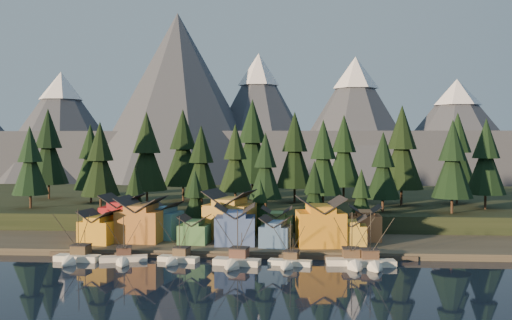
# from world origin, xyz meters

# --- Properties ---
(ground) EXTENTS (500.00, 500.00, 0.00)m
(ground) POSITION_xyz_m (0.00, 0.00, 0.00)
(ground) COLOR black
(ground) RESTS_ON ground
(shore_strip) EXTENTS (400.00, 50.00, 1.50)m
(shore_strip) POSITION_xyz_m (0.00, 40.00, 0.75)
(shore_strip) COLOR #3A352A
(shore_strip) RESTS_ON ground
(hillside) EXTENTS (420.00, 100.00, 6.00)m
(hillside) POSITION_xyz_m (0.00, 90.00, 3.00)
(hillside) COLOR black
(hillside) RESTS_ON ground
(dock) EXTENTS (80.00, 4.00, 1.00)m
(dock) POSITION_xyz_m (0.00, 16.50, 0.50)
(dock) COLOR #473C33
(dock) RESTS_ON ground
(mountain_ridge) EXTENTS (560.00, 190.00, 90.00)m
(mountain_ridge) POSITION_xyz_m (-4.20, 213.59, 26.06)
(mountain_ridge) COLOR #444957
(mountain_ridge) RESTS_ON ground
(boat_0) EXTENTS (9.85, 10.57, 12.13)m
(boat_0) POSITION_xyz_m (-32.21, 9.11, 2.40)
(boat_0) COLOR white
(boat_0) RESTS_ON ground
(boat_1) EXTENTS (10.52, 11.06, 10.65)m
(boat_1) POSITION_xyz_m (-21.96, 9.56, 1.92)
(boat_1) COLOR silver
(boat_1) RESTS_ON ground
(boat_2) EXTENTS (9.22, 9.69, 10.54)m
(boat_2) POSITION_xyz_m (-10.78, 10.14, 2.03)
(boat_2) COLOR silver
(boat_2) RESTS_ON ground
(boat_3) EXTENTS (10.25, 10.87, 12.38)m
(boat_3) POSITION_xyz_m (1.86, 7.60, 2.45)
(boat_3) COLOR beige
(boat_3) RESTS_ON ground
(boat_4) EXTENTS (9.37, 9.92, 10.04)m
(boat_4) POSITION_xyz_m (12.75, 8.21, 1.86)
(boat_4) COLOR white
(boat_4) RESTS_ON ground
(boat_5) EXTENTS (10.97, 11.90, 12.01)m
(boat_5) POSITION_xyz_m (25.76, 9.01, 2.22)
(boat_5) COLOR white
(boat_5) RESTS_ON ground
(boat_6) EXTENTS (10.26, 11.07, 12.13)m
(boat_6) POSITION_xyz_m (29.48, 8.16, 2.34)
(boat_6) COLOR silver
(boat_6) RESTS_ON ground
(house_front_0) EXTENTS (9.00, 8.67, 7.69)m
(house_front_0) POSITION_xyz_m (-31.80, 22.88, 5.54)
(house_front_0) COLOR #C2891B
(house_front_0) RESTS_ON shore_strip
(house_front_1) EXTENTS (11.13, 10.77, 10.57)m
(house_front_1) POSITION_xyz_m (-22.58, 26.22, 7.05)
(house_front_1) COLOR #A36429
(house_front_1) RESTS_ON shore_strip
(house_front_2) EXTENTS (7.26, 7.31, 6.51)m
(house_front_2) POSITION_xyz_m (-9.48, 24.15, 4.92)
(house_front_2) COLOR #3C6F3C
(house_front_2) RESTS_ON shore_strip
(house_front_3) EXTENTS (9.56, 9.15, 9.29)m
(house_front_3) POSITION_xyz_m (0.19, 23.72, 6.38)
(house_front_3) COLOR #3B538C
(house_front_3) RESTS_ON shore_strip
(house_front_4) EXTENTS (7.85, 8.27, 6.79)m
(house_front_4) POSITION_xyz_m (9.71, 21.52, 5.07)
(house_front_4) COLOR #365681
(house_front_4) RESTS_ON shore_strip
(house_front_5) EXTENTS (11.56, 10.71, 11.09)m
(house_front_5) POSITION_xyz_m (19.83, 23.30, 7.33)
(house_front_5) COLOR orange
(house_front_5) RESTS_ON shore_strip
(house_front_6) EXTENTS (7.48, 7.11, 7.07)m
(house_front_6) POSITION_xyz_m (26.58, 23.06, 5.22)
(house_front_6) COLOR gold
(house_front_6) RESTS_ON shore_strip
(house_back_0) EXTENTS (10.05, 9.69, 10.41)m
(house_back_0) POSITION_xyz_m (-29.46, 33.79, 6.97)
(house_back_0) COLOR maroon
(house_back_0) RESTS_ON shore_strip
(house_back_1) EXTENTS (9.61, 9.69, 8.93)m
(house_back_1) POSITION_xyz_m (-18.39, 30.76, 6.19)
(house_back_1) COLOR teal
(house_back_1) RESTS_ON shore_strip
(house_back_2) EXTENTS (13.26, 12.62, 11.71)m
(house_back_2) POSITION_xyz_m (-2.12, 32.63, 7.65)
(house_back_2) COLOR #BD8C30
(house_back_2) RESTS_ON shore_strip
(house_back_3) EXTENTS (7.72, 6.91, 7.67)m
(house_back_3) POSITION_xyz_m (9.59, 33.02, 5.53)
(house_back_3) COLOR #4F7B42
(house_back_3) RESTS_ON shore_strip
(house_back_4) EXTENTS (8.86, 8.58, 8.75)m
(house_back_4) POSITION_xyz_m (20.44, 33.86, 6.09)
(house_back_4) COLOR beige
(house_back_4) RESTS_ON shore_strip
(house_back_5) EXTENTS (7.75, 7.84, 8.38)m
(house_back_5) POSITION_xyz_m (30.87, 31.20, 5.90)
(house_back_5) COLOR #AF6A3E
(house_back_5) RESTS_ON shore_strip
(tree_hill_0) EXTENTS (10.23, 10.23, 23.82)m
(tree_hill_0) POSITION_xyz_m (-62.00, 52.00, 19.02)
(tree_hill_0) COLOR #332319
(tree_hill_0) RESTS_ON hillside
(tree_hill_1) EXTENTS (10.58, 10.58, 24.64)m
(tree_hill_1) POSITION_xyz_m (-50.00, 68.00, 19.47)
(tree_hill_1) COLOR #332319
(tree_hill_1) RESTS_ON hillside
(tree_hill_2) EXTENTS (10.65, 10.65, 24.81)m
(tree_hill_2) POSITION_xyz_m (-40.00, 48.00, 19.56)
(tree_hill_2) COLOR #332319
(tree_hill_2) RESTS_ON hillside
(tree_hill_3) EXTENTS (12.08, 12.08, 28.15)m
(tree_hill_3) POSITION_xyz_m (-30.00, 60.00, 21.39)
(tree_hill_3) COLOR #332319
(tree_hill_3) RESTS_ON hillside
(tree_hill_4) EXTENTS (12.74, 12.74, 29.68)m
(tree_hill_4) POSITION_xyz_m (-22.00, 75.00, 22.23)
(tree_hill_4) COLOR #332319
(tree_hill_4) RESTS_ON hillside
(tree_hill_5) EXTENTS (10.23, 10.23, 23.82)m
(tree_hill_5) POSITION_xyz_m (-12.00, 50.00, 19.02)
(tree_hill_5) COLOR #332319
(tree_hill_5) RESTS_ON hillside
(tree_hill_6) EXTENTS (10.57, 10.57, 24.62)m
(tree_hill_6) POSITION_xyz_m (-4.00, 65.00, 19.46)
(tree_hill_6) COLOR #332319
(tree_hill_6) RESTS_ON hillside
(tree_hill_7) EXTENTS (9.35, 9.35, 21.77)m
(tree_hill_7) POSITION_xyz_m (6.00, 48.00, 17.90)
(tree_hill_7) COLOR #332319
(tree_hill_7) RESTS_ON hillside
(tree_hill_8) EXTENTS (12.29, 12.29, 28.63)m
(tree_hill_8) POSITION_xyz_m (14.00, 72.00, 21.65)
(tree_hill_8) COLOR #332319
(tree_hill_8) RESTS_ON hillside
(tree_hill_9) EXTENTS (10.95, 10.95, 25.51)m
(tree_hill_9) POSITION_xyz_m (22.00, 55.00, 19.94)
(tree_hill_9) COLOR #332319
(tree_hill_9) RESTS_ON hillside
(tree_hill_10) EXTENTS (12.01, 12.01, 27.97)m
(tree_hill_10) POSITION_xyz_m (30.00, 80.00, 21.29)
(tree_hill_10) COLOR #332319
(tree_hill_10) RESTS_ON hillside
(tree_hill_11) EXTENTS (9.42, 9.42, 21.95)m
(tree_hill_11) POSITION_xyz_m (38.00, 50.00, 17.99)
(tree_hill_11) COLOR #332319
(tree_hill_11) RESTS_ON hillside
(tree_hill_12) EXTENTS (12.94, 12.94, 30.14)m
(tree_hill_12) POSITION_xyz_m (46.00, 66.00, 22.48)
(tree_hill_12) COLOR #332319
(tree_hill_12) RESTS_ON hillside
(tree_hill_13) EXTENTS (10.81, 10.81, 25.18)m
(tree_hill_13) POSITION_xyz_m (56.00, 48.00, 19.76)
(tree_hill_13) COLOR #332319
(tree_hill_13) RESTS_ON hillside
(tree_hill_14) EXTENTS (12.10, 12.10, 28.18)m
(tree_hill_14) POSITION_xyz_m (64.00, 72.00, 21.41)
(tree_hill_14) COLOR #332319
(tree_hill_14) RESTS_ON hillside
(tree_hill_15) EXTENTS (14.31, 14.31, 33.33)m
(tree_hill_15) POSITION_xyz_m (0.00, 82.00, 24.22)
(tree_hill_15) COLOR #332319
(tree_hill_15) RESTS_ON hillside
(tree_hill_16) EXTENTS (12.97, 12.97, 30.21)m
(tree_hill_16) POSITION_xyz_m (-68.00, 78.00, 22.52)
(tree_hill_16) COLOR #332319
(tree_hill_16) RESTS_ON hillside
(tree_hill_17) EXTENTS (11.10, 11.10, 25.87)m
(tree_hill_17) POSITION_xyz_m (68.00, 58.00, 20.14)
(tree_hill_17) COLOR #332319
(tree_hill_17) RESTS_ON hillside
(tree_shore_0) EXTENTS (7.35, 7.35, 17.12)m
(tree_shore_0) POSITION_xyz_m (-28.00, 40.00, 10.85)
(tree_shore_0) COLOR #332319
(tree_shore_0) RESTS_ON shore_strip
(tree_shore_1) EXTENTS (7.00, 7.00, 16.31)m
(tree_shore_1) POSITION_xyz_m (-12.00, 40.00, 10.41)
(tree_shore_1) COLOR #332319
(tree_shore_1) RESTS_ON shore_strip
(tree_shore_2) EXTENTS (6.04, 6.04, 14.08)m
(tree_shore_2) POSITION_xyz_m (5.00, 40.00, 9.18)
(tree_shore_2) COLOR #332319
(tree_shore_2) RESTS_ON shore_strip
(tree_shore_3) EXTENTS (8.10, 8.10, 18.87)m
(tree_shore_3) POSITION_xyz_m (19.00, 40.00, 11.81)
(tree_shore_3) COLOR #332319
(tree_shore_3) RESTS_ON shore_strip
(tree_shore_4) EXTENTS (7.20, 7.20, 16.78)m
(tree_shore_4) POSITION_xyz_m (31.00, 40.00, 10.66)
(tree_shore_4) COLOR #332319
(tree_shore_4) RESTS_ON shore_strip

